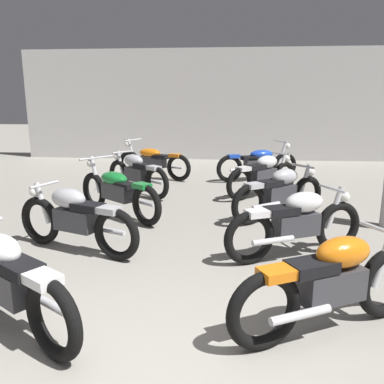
{
  "coord_description": "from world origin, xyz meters",
  "views": [
    {
      "loc": [
        0.53,
        -2.19,
        1.95
      ],
      "look_at": [
        0.0,
        3.79,
        0.55
      ],
      "focal_mm": 36.86,
      "sensor_mm": 36.0,
      "label": 1
    }
  ],
  "objects_px": {
    "motorcycle_left_row_0": "(8,280)",
    "motorcycle_right_row_4": "(258,162)",
    "motorcycle_left_row_2": "(118,191)",
    "motorcycle_left_row_1": "(75,218)",
    "motorcycle_right_row_3": "(263,174)",
    "motorcycle_left_row_3": "(137,173)",
    "motorcycle_right_row_2": "(280,192)",
    "motorcycle_right_row_0": "(332,282)",
    "motorcycle_right_row_1": "(297,223)",
    "motorcycle_left_row_4": "(153,161)"
  },
  "relations": [
    {
      "from": "motorcycle_left_row_4",
      "to": "motorcycle_right_row_3",
      "type": "bearing_deg",
      "value": -32.95
    },
    {
      "from": "motorcycle_right_row_4",
      "to": "motorcycle_right_row_1",
      "type": "bearing_deg",
      "value": -88.68
    },
    {
      "from": "motorcycle_left_row_2",
      "to": "motorcycle_right_row_4",
      "type": "height_order",
      "value": "same"
    },
    {
      "from": "motorcycle_left_row_1",
      "to": "motorcycle_right_row_1",
      "type": "bearing_deg",
      "value": 1.09
    },
    {
      "from": "motorcycle_right_row_1",
      "to": "motorcycle_right_row_4",
      "type": "distance_m",
      "value": 4.96
    },
    {
      "from": "motorcycle_right_row_3",
      "to": "motorcycle_left_row_2",
      "type": "bearing_deg",
      "value": -146.84
    },
    {
      "from": "motorcycle_right_row_2",
      "to": "motorcycle_right_row_4",
      "type": "xyz_separation_m",
      "value": [
        -0.12,
        3.28,
        -0.01
      ]
    },
    {
      "from": "motorcycle_right_row_1",
      "to": "motorcycle_right_row_4",
      "type": "relative_size",
      "value": 0.89
    },
    {
      "from": "motorcycle_right_row_4",
      "to": "motorcycle_left_row_4",
      "type": "bearing_deg",
      "value": 179.18
    },
    {
      "from": "motorcycle_left_row_0",
      "to": "motorcycle_right_row_1",
      "type": "xyz_separation_m",
      "value": [
        2.72,
        1.87,
        0.0
      ]
    },
    {
      "from": "motorcycle_left_row_0",
      "to": "motorcycle_left_row_1",
      "type": "height_order",
      "value": "same"
    },
    {
      "from": "motorcycle_right_row_1",
      "to": "motorcycle_right_row_3",
      "type": "distance_m",
      "value": 3.29
    },
    {
      "from": "motorcycle_left_row_3",
      "to": "motorcycle_right_row_1",
      "type": "relative_size",
      "value": 0.87
    },
    {
      "from": "motorcycle_left_row_0",
      "to": "motorcycle_right_row_3",
      "type": "height_order",
      "value": "same"
    },
    {
      "from": "motorcycle_left_row_1",
      "to": "motorcycle_right_row_3",
      "type": "height_order",
      "value": "same"
    },
    {
      "from": "motorcycle_right_row_0",
      "to": "motorcycle_left_row_4",
      "type": "bearing_deg",
      "value": 112.64
    },
    {
      "from": "motorcycle_left_row_1",
      "to": "motorcycle_left_row_2",
      "type": "bearing_deg",
      "value": 86.22
    },
    {
      "from": "motorcycle_left_row_4",
      "to": "motorcycle_right_row_4",
      "type": "height_order",
      "value": "same"
    },
    {
      "from": "motorcycle_left_row_3",
      "to": "motorcycle_right_row_1",
      "type": "xyz_separation_m",
      "value": [
        2.78,
        -3.23,
        0.0
      ]
    },
    {
      "from": "motorcycle_left_row_4",
      "to": "motorcycle_right_row_3",
      "type": "xyz_separation_m",
      "value": [
        2.63,
        -1.71,
        0.01
      ]
    },
    {
      "from": "motorcycle_left_row_0",
      "to": "motorcycle_left_row_2",
      "type": "relative_size",
      "value": 0.97
    },
    {
      "from": "motorcycle_right_row_2",
      "to": "motorcycle_left_row_0",
      "type": "bearing_deg",
      "value": -127.57
    },
    {
      "from": "motorcycle_left_row_3",
      "to": "motorcycle_right_row_2",
      "type": "bearing_deg",
      "value": -29.04
    },
    {
      "from": "motorcycle_left_row_0",
      "to": "motorcycle_right_row_1",
      "type": "distance_m",
      "value": 3.3
    },
    {
      "from": "motorcycle_left_row_2",
      "to": "motorcycle_right_row_0",
      "type": "height_order",
      "value": "motorcycle_left_row_2"
    },
    {
      "from": "motorcycle_left_row_1",
      "to": "motorcycle_right_row_4",
      "type": "distance_m",
      "value": 5.71
    },
    {
      "from": "motorcycle_left_row_0",
      "to": "motorcycle_left_row_1",
      "type": "xyz_separation_m",
      "value": [
        -0.12,
        1.81,
        0.0
      ]
    },
    {
      "from": "motorcycle_left_row_0",
      "to": "motorcycle_left_row_1",
      "type": "relative_size",
      "value": 0.91
    },
    {
      "from": "motorcycle_left_row_3",
      "to": "motorcycle_right_row_4",
      "type": "xyz_separation_m",
      "value": [
        2.67,
        1.73,
        -0.01
      ]
    },
    {
      "from": "motorcycle_left_row_3",
      "to": "motorcycle_right_row_3",
      "type": "relative_size",
      "value": 1.02
    },
    {
      "from": "motorcycle_left_row_3",
      "to": "motorcycle_right_row_0",
      "type": "bearing_deg",
      "value": -60.26
    },
    {
      "from": "motorcycle_right_row_1",
      "to": "motorcycle_right_row_2",
      "type": "distance_m",
      "value": 1.68
    },
    {
      "from": "motorcycle_right_row_2",
      "to": "motorcycle_left_row_1",
      "type": "bearing_deg",
      "value": -148.63
    },
    {
      "from": "motorcycle_left_row_2",
      "to": "motorcycle_left_row_4",
      "type": "relative_size",
      "value": 0.87
    },
    {
      "from": "motorcycle_left_row_0",
      "to": "motorcycle_left_row_4",
      "type": "distance_m",
      "value": 6.86
    },
    {
      "from": "motorcycle_left_row_1",
      "to": "motorcycle_right_row_2",
      "type": "bearing_deg",
      "value": 31.37
    },
    {
      "from": "motorcycle_right_row_2",
      "to": "motorcycle_right_row_0",
      "type": "bearing_deg",
      "value": -89.82
    },
    {
      "from": "motorcycle_left_row_4",
      "to": "motorcycle_right_row_2",
      "type": "distance_m",
      "value": 4.32
    },
    {
      "from": "motorcycle_left_row_2",
      "to": "motorcycle_right_row_0",
      "type": "xyz_separation_m",
      "value": [
        2.75,
        -3.25,
        0.01
      ]
    },
    {
      "from": "motorcycle_right_row_2",
      "to": "motorcycle_left_row_4",
      "type": "bearing_deg",
      "value": 129.87
    },
    {
      "from": "motorcycle_left_row_0",
      "to": "motorcycle_left_row_4",
      "type": "relative_size",
      "value": 0.84
    },
    {
      "from": "motorcycle_right_row_2",
      "to": "motorcycle_left_row_3",
      "type": "bearing_deg",
      "value": 150.96
    },
    {
      "from": "motorcycle_left_row_0",
      "to": "motorcycle_right_row_4",
      "type": "relative_size",
      "value": 0.83
    },
    {
      "from": "motorcycle_right_row_2",
      "to": "motorcycle_right_row_4",
      "type": "distance_m",
      "value": 3.28
    },
    {
      "from": "motorcycle_right_row_2",
      "to": "motorcycle_right_row_3",
      "type": "relative_size",
      "value": 1.06
    },
    {
      "from": "motorcycle_left_row_0",
      "to": "motorcycle_left_row_2",
      "type": "xyz_separation_m",
      "value": [
        -0.01,
        3.45,
        -0.01
      ]
    },
    {
      "from": "motorcycle_right_row_0",
      "to": "motorcycle_right_row_1",
      "type": "relative_size",
      "value": 0.98
    },
    {
      "from": "motorcycle_right_row_2",
      "to": "motorcycle_right_row_1",
      "type": "bearing_deg",
      "value": -90.19
    },
    {
      "from": "motorcycle_left_row_2",
      "to": "motorcycle_left_row_3",
      "type": "distance_m",
      "value": 1.64
    },
    {
      "from": "motorcycle_left_row_4",
      "to": "motorcycle_right_row_4",
      "type": "relative_size",
      "value": 0.99
    }
  ]
}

